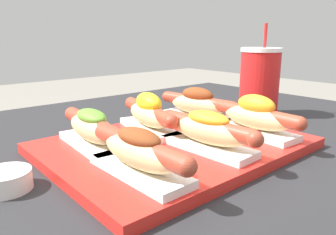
% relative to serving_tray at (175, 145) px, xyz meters
% --- Properties ---
extents(serving_tray, '(0.45, 0.34, 0.02)m').
position_rel_serving_tray_xyz_m(serving_tray, '(0.00, 0.00, 0.00)').
color(serving_tray, red).
rests_on(serving_tray, patio_table).
extents(hot_dog_0, '(0.06, 0.21, 0.07)m').
position_rel_serving_tray_xyz_m(hot_dog_0, '(-0.14, -0.08, 0.04)').
color(hot_dog_0, white).
rests_on(hot_dog_0, serving_tray).
extents(hot_dog_1, '(0.07, 0.21, 0.07)m').
position_rel_serving_tray_xyz_m(hot_dog_1, '(0.01, -0.07, 0.04)').
color(hot_dog_1, white).
rests_on(hot_dog_1, serving_tray).
extents(hot_dog_2, '(0.07, 0.21, 0.08)m').
position_rel_serving_tray_xyz_m(hot_dog_2, '(0.14, -0.07, 0.04)').
color(hot_dog_2, white).
rests_on(hot_dog_2, serving_tray).
extents(hot_dog_3, '(0.07, 0.21, 0.07)m').
position_rel_serving_tray_xyz_m(hot_dog_3, '(-0.13, 0.07, 0.04)').
color(hot_dog_3, white).
rests_on(hot_dog_3, serving_tray).
extents(hot_dog_4, '(0.09, 0.21, 0.08)m').
position_rel_serving_tray_xyz_m(hot_dog_4, '(0.00, 0.08, 0.04)').
color(hot_dog_4, white).
rests_on(hot_dog_4, serving_tray).
extents(hot_dog_5, '(0.08, 0.21, 0.07)m').
position_rel_serving_tray_xyz_m(hot_dog_5, '(0.14, 0.09, 0.04)').
color(hot_dog_5, white).
rests_on(hot_dog_5, serving_tray).
extents(sauce_bowl, '(0.07, 0.07, 0.03)m').
position_rel_serving_tray_xyz_m(sauce_bowl, '(-0.28, 0.03, 0.01)').
color(sauce_bowl, silver).
rests_on(sauce_bowl, patio_table).
extents(drink_cup, '(0.10, 0.10, 0.23)m').
position_rel_serving_tray_xyz_m(drink_cup, '(0.35, 0.06, 0.08)').
color(drink_cup, red).
rests_on(drink_cup, patio_table).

